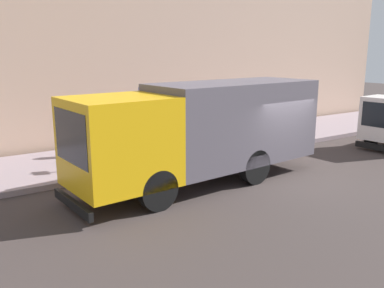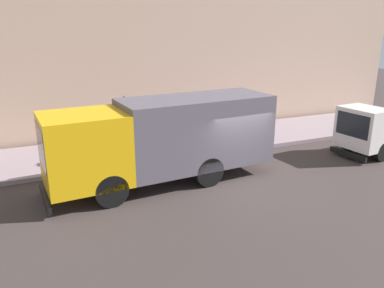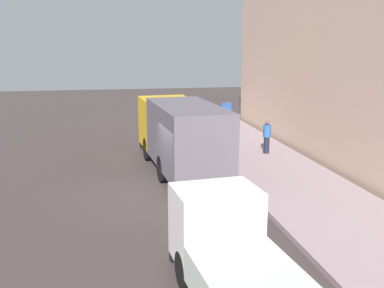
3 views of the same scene
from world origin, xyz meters
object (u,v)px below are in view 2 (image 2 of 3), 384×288
(large_utility_truck, at_px, (164,137))
(small_flatbed_truck, at_px, (379,131))
(traffic_cone_orange, at_px, (81,155))
(pedestrian_walking, at_px, (94,131))
(street_sign_post, at_px, (126,124))

(large_utility_truck, relative_size, small_flatbed_truck, 1.74)
(traffic_cone_orange, bearing_deg, pedestrian_walking, -25.48)
(street_sign_post, bearing_deg, large_utility_truck, -159.81)
(small_flatbed_truck, bearing_deg, street_sign_post, 70.00)
(large_utility_truck, distance_m, small_flatbed_truck, 10.15)
(large_utility_truck, height_order, small_flatbed_truck, large_utility_truck)
(large_utility_truck, bearing_deg, street_sign_post, 15.90)
(large_utility_truck, bearing_deg, small_flatbed_truck, -97.24)
(small_flatbed_truck, relative_size, pedestrian_walking, 2.97)
(large_utility_truck, distance_m, street_sign_post, 2.48)
(large_utility_truck, xyz_separation_m, traffic_cone_orange, (2.86, 2.64, -1.23))
(small_flatbed_truck, distance_m, street_sign_post, 11.36)
(street_sign_post, bearing_deg, small_flatbed_truck, -104.57)
(traffic_cone_orange, relative_size, street_sign_post, 0.25)
(pedestrian_walking, height_order, traffic_cone_orange, pedestrian_walking)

